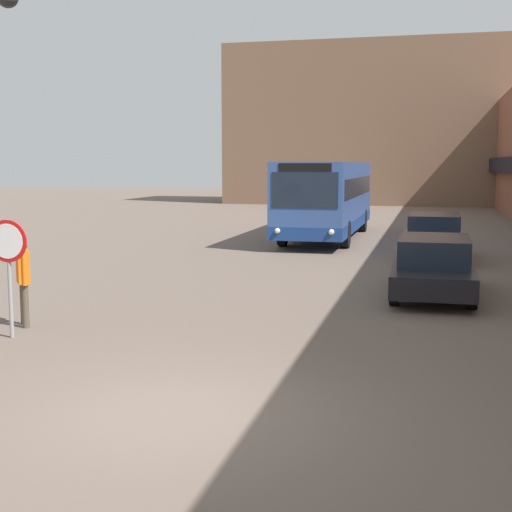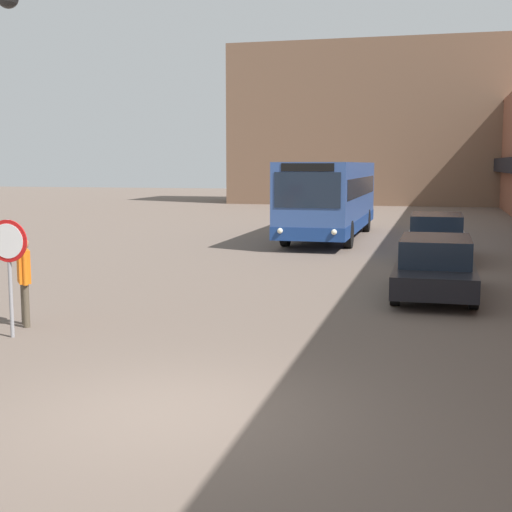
% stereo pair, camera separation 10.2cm
% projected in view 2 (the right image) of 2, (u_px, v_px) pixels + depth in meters
% --- Properties ---
extents(ground_plane, '(160.00, 160.00, 0.00)m').
position_uv_depth(ground_plane, '(167.00, 413.00, 8.96)').
color(ground_plane, '#66564C').
extents(building_backdrop_far, '(26.00, 8.00, 12.33)m').
position_uv_depth(building_backdrop_far, '(398.00, 125.00, 56.13)').
color(building_backdrop_far, brown).
rests_on(building_backdrop_far, ground_plane).
extents(city_bus, '(2.68, 11.03, 3.18)m').
position_uv_depth(city_bus, '(330.00, 197.00, 29.83)').
color(city_bus, '#335193').
rests_on(city_bus, ground_plane).
extents(parked_car_front, '(1.87, 4.67, 1.38)m').
position_uv_depth(parked_car_front, '(435.00, 266.00, 16.92)').
color(parked_car_front, black).
rests_on(parked_car_front, ground_plane).
extents(parked_car_middle, '(1.89, 4.77, 1.48)m').
position_uv_depth(parked_car_middle, '(436.00, 237.00, 23.42)').
color(parked_car_middle, '#B7B7BC').
rests_on(parked_car_middle, ground_plane).
extents(stop_sign, '(0.76, 0.08, 2.13)m').
position_uv_depth(stop_sign, '(8.00, 253.00, 12.66)').
color(stop_sign, gray).
rests_on(stop_sign, ground_plane).
extents(pedestrian, '(0.45, 0.49, 1.71)m').
position_uv_depth(pedestrian, '(24.00, 273.00, 13.65)').
color(pedestrian, brown).
rests_on(pedestrian, ground_plane).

